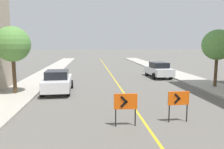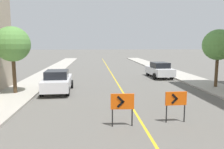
{
  "view_description": "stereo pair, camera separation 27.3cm",
  "coord_description": "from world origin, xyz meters",
  "px_view_note": "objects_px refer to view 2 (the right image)",
  "views": [
    {
      "loc": [
        -2.35,
        6.48,
        3.43
      ],
      "look_at": [
        -0.6,
        23.86,
        1.0
      ],
      "focal_mm": 35.0,
      "sensor_mm": 36.0,
      "label": 1
    },
    {
      "loc": [
        -2.07,
        6.45,
        3.43
      ],
      "look_at": [
        -0.6,
        23.86,
        1.0
      ],
      "focal_mm": 35.0,
      "sensor_mm": 36.0,
      "label": 2
    }
  ],
  "objects_px": {
    "arrow_barricade_secondary": "(176,100)",
    "parked_car_curb_near": "(58,81)",
    "street_tree_left_near": "(12,44)",
    "parked_car_curb_mid": "(159,70)",
    "street_tree_right_near": "(218,45)",
    "arrow_barricade_primary": "(122,103)"
  },
  "relations": [
    {
      "from": "arrow_barricade_secondary",
      "to": "parked_car_curb_near",
      "type": "height_order",
      "value": "parked_car_curb_near"
    },
    {
      "from": "street_tree_left_near",
      "to": "parked_car_curb_near",
      "type": "bearing_deg",
      "value": 12.13
    },
    {
      "from": "arrow_barricade_secondary",
      "to": "parked_car_curb_mid",
      "type": "relative_size",
      "value": 0.31
    },
    {
      "from": "street_tree_left_near",
      "to": "street_tree_right_near",
      "type": "distance_m",
      "value": 14.93
    },
    {
      "from": "arrow_barricade_secondary",
      "to": "parked_car_curb_near",
      "type": "distance_m",
      "value": 9.12
    },
    {
      "from": "street_tree_left_near",
      "to": "parked_car_curb_mid",
      "type": "bearing_deg",
      "value": 29.15
    },
    {
      "from": "arrow_barricade_primary",
      "to": "arrow_barricade_secondary",
      "type": "relative_size",
      "value": 1.01
    },
    {
      "from": "parked_car_curb_mid",
      "to": "arrow_barricade_secondary",
      "type": "bearing_deg",
      "value": -107.08
    },
    {
      "from": "parked_car_curb_near",
      "to": "parked_car_curb_mid",
      "type": "xyz_separation_m",
      "value": [
        9.37,
        6.18,
        0.0
      ]
    },
    {
      "from": "arrow_barricade_primary",
      "to": "arrow_barricade_secondary",
      "type": "bearing_deg",
      "value": 8.88
    },
    {
      "from": "street_tree_left_near",
      "to": "street_tree_right_near",
      "type": "relative_size",
      "value": 1.01
    },
    {
      "from": "arrow_barricade_secondary",
      "to": "parked_car_curb_mid",
      "type": "xyz_separation_m",
      "value": [
        3.19,
        12.88,
        -0.2
      ]
    },
    {
      "from": "arrow_barricade_secondary",
      "to": "street_tree_right_near",
      "type": "relative_size",
      "value": 0.31
    },
    {
      "from": "parked_car_curb_mid",
      "to": "arrow_barricade_primary",
      "type": "bearing_deg",
      "value": -116.21
    },
    {
      "from": "arrow_barricade_secondary",
      "to": "street_tree_left_near",
      "type": "relative_size",
      "value": 0.31
    },
    {
      "from": "parked_car_curb_mid",
      "to": "street_tree_right_near",
      "type": "distance_m",
      "value": 6.93
    },
    {
      "from": "arrow_barricade_primary",
      "to": "street_tree_left_near",
      "type": "xyz_separation_m",
      "value": [
        -6.55,
        6.38,
        2.42
      ]
    },
    {
      "from": "arrow_barricade_primary",
      "to": "parked_car_curb_mid",
      "type": "distance_m",
      "value": 14.29
    },
    {
      "from": "arrow_barricade_primary",
      "to": "arrow_barricade_secondary",
      "type": "height_order",
      "value": "arrow_barricade_primary"
    },
    {
      "from": "arrow_barricade_primary",
      "to": "parked_car_curb_mid",
      "type": "relative_size",
      "value": 0.32
    },
    {
      "from": "arrow_barricade_primary",
      "to": "street_tree_right_near",
      "type": "bearing_deg",
      "value": 43.8
    },
    {
      "from": "parked_car_curb_near",
      "to": "parked_car_curb_mid",
      "type": "distance_m",
      "value": 11.23
    }
  ]
}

